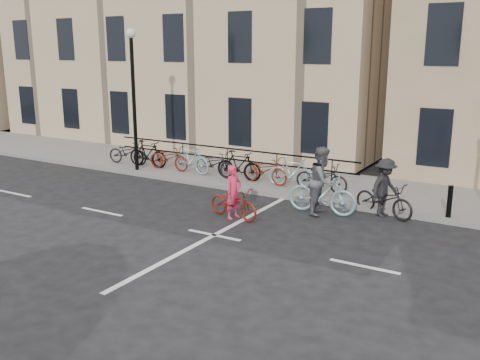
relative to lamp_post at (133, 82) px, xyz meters
The scene contains 10 objects.
ground 8.59m from the lamp_post, 34.09° to the right, with size 120.00×120.00×0.00m, color black.
sidewalk 4.52m from the lamp_post, 32.62° to the left, with size 46.00×4.00×0.15m, color slate.
building_west 9.11m from the lamp_post, 106.21° to the left, with size 20.00×10.00×10.00m, color tan.
building_far 21.34m from the lamp_post, 156.20° to the left, with size 12.00×10.00×9.00m, color tan.
lamp_post is the anchor object (origin of this frame).
bollard_east 11.86m from the lamp_post, ahead, with size 0.14×0.14×0.90m, color black.
parked_bikes 4.33m from the lamp_post, 11.28° to the left, with size 10.40×1.23×1.05m.
cyclist_pink 7.42m from the lamp_post, 25.06° to the right, with size 1.81×0.92×1.53m.
cyclist_grey 8.67m from the lamp_post, ahead, with size 2.09×1.01×1.99m.
cyclist_dark 10.19m from the lamp_post, ahead, with size 2.01×1.24×1.69m.
Camera 1 is at (7.30, -10.91, 4.71)m, focal length 40.00 mm.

